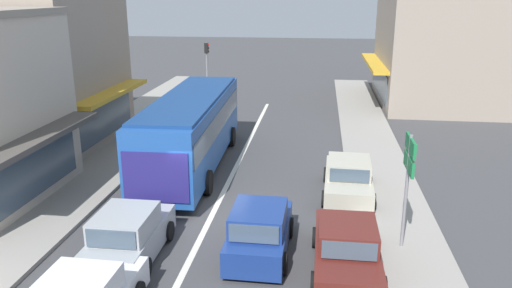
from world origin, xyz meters
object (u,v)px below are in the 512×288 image
at_px(city_bus, 192,126).
at_px(pedestrian_with_handbag_near, 177,109).
at_px(hatchback_adjacent_lane_lead, 129,236).
at_px(directional_road_sign, 409,165).
at_px(hatchback_behind_bus_near, 260,231).
at_px(parked_sedan_kerb_second, 348,179).
at_px(traffic_light_downstreet, 207,63).
at_px(parked_sedan_kerb_front, 346,249).

relative_size(city_bus, pedestrian_with_handbag_near, 6.70).
height_order(hatchback_adjacent_lane_lead, directional_road_sign, directional_road_sign).
height_order(hatchback_adjacent_lane_lead, hatchback_behind_bus_near, same).
distance_m(hatchback_adjacent_lane_lead, directional_road_sign, 8.33).
height_order(parked_sedan_kerb_second, pedestrian_with_handbag_near, pedestrian_with_handbag_near).
bearing_deg(traffic_light_downstreet, hatchback_adjacent_lane_lead, -83.60).
bearing_deg(city_bus, pedestrian_with_handbag_near, 111.56).
bearing_deg(pedestrian_with_handbag_near, directional_road_sign, -50.45).
height_order(hatchback_adjacent_lane_lead, pedestrian_with_handbag_near, pedestrian_with_handbag_near).
bearing_deg(city_bus, hatchback_adjacent_lane_lead, -89.04).
bearing_deg(city_bus, traffic_light_downstreet, 99.73).
bearing_deg(hatchback_adjacent_lane_lead, traffic_light_downstreet, 96.40).
bearing_deg(parked_sedan_kerb_second, traffic_light_downstreet, 120.37).
bearing_deg(city_bus, parked_sedan_kerb_second, -19.39).
xyz_separation_m(city_bus, directional_road_sign, (8.07, -6.39, 0.82)).
bearing_deg(pedestrian_with_handbag_near, parked_sedan_kerb_second, -43.77).
relative_size(parked_sedan_kerb_front, parked_sedan_kerb_second, 0.99).
relative_size(parked_sedan_kerb_second, pedestrian_with_handbag_near, 2.61).
distance_m(hatchback_behind_bus_near, traffic_light_downstreet, 20.89).
bearing_deg(traffic_light_downstreet, parked_sedan_kerb_second, -59.63).
bearing_deg(hatchback_adjacent_lane_lead, parked_sedan_kerb_front, 0.82).
xyz_separation_m(city_bus, hatchback_adjacent_lane_lead, (0.13, -7.92, -1.17)).
xyz_separation_m(hatchback_behind_bus_near, parked_sedan_kerb_second, (2.80, 4.81, -0.05)).
relative_size(city_bus, hatchback_behind_bus_near, 2.94).
distance_m(city_bus, pedestrian_with_handbag_near, 7.02).
height_order(hatchback_behind_bus_near, directional_road_sign, directional_road_sign).
bearing_deg(hatchback_behind_bus_near, parked_sedan_kerb_second, 59.74).
distance_m(hatchback_behind_bus_near, parked_sedan_kerb_second, 5.56).
relative_size(hatchback_behind_bus_near, pedestrian_with_handbag_near, 2.28).
bearing_deg(parked_sedan_kerb_front, traffic_light_downstreet, 112.53).
bearing_deg(parked_sedan_kerb_second, directional_road_sign, -70.69).
height_order(parked_sedan_kerb_second, traffic_light_downstreet, traffic_light_downstreet).
distance_m(city_bus, hatchback_adjacent_lane_lead, 8.01).
height_order(parked_sedan_kerb_front, pedestrian_with_handbag_near, pedestrian_with_handbag_near).
distance_m(directional_road_sign, pedestrian_with_handbag_near, 16.78).
bearing_deg(directional_road_sign, traffic_light_downstreet, 118.20).
xyz_separation_m(traffic_light_downstreet, directional_road_sign, (10.26, -19.13, -0.15)).
xyz_separation_m(city_bus, hatchback_behind_bus_near, (3.85, -7.15, -1.17)).
height_order(city_bus, hatchback_adjacent_lane_lead, city_bus).
height_order(directional_road_sign, pedestrian_with_handbag_near, directional_road_sign).
bearing_deg(pedestrian_with_handbag_near, city_bus, -68.44).
relative_size(parked_sedan_kerb_second, traffic_light_downstreet, 1.01).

